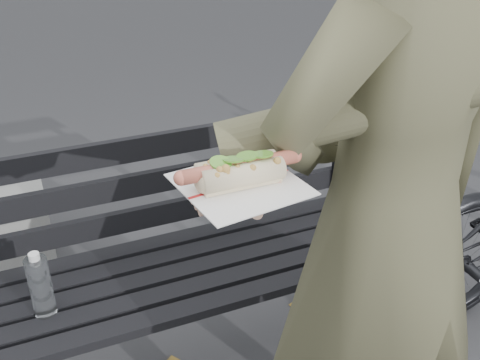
% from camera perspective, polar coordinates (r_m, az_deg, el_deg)
% --- Properties ---
extents(park_bench, '(1.50, 0.44, 0.88)m').
position_cam_1_polar(park_bench, '(1.87, -6.42, -6.64)').
color(park_bench, black).
rests_on(park_bench, ground).
extents(person, '(0.74, 0.55, 1.86)m').
position_cam_1_polar(person, '(1.28, 14.82, -4.19)').
color(person, brown).
rests_on(person, ground).
extents(held_hotdog, '(0.62, 0.30, 0.20)m').
position_cam_1_polar(held_hotdog, '(1.04, 8.46, 5.06)').
color(held_hotdog, brown).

